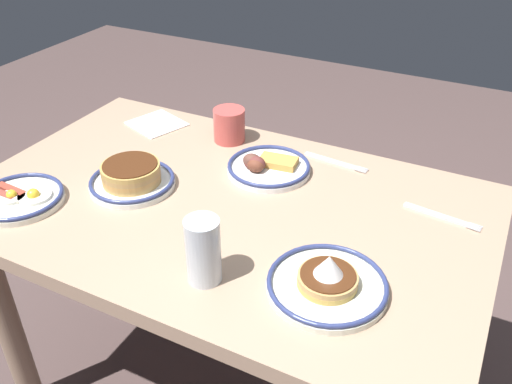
# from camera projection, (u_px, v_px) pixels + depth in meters

# --- Properties ---
(dining_table) EXTENTS (1.26, 0.78, 0.73)m
(dining_table) POSITION_uv_depth(u_px,v_px,m) (224.00, 238.00, 1.38)
(dining_table) COLOR tan
(dining_table) RESTS_ON ground_plane
(plate_near_main) EXTENTS (0.22, 0.22, 0.05)m
(plate_near_main) POSITION_uv_depth(u_px,v_px,m) (267.00, 167.00, 1.43)
(plate_near_main) COLOR white
(plate_near_main) RESTS_ON dining_table
(plate_center_pancakes) EXTENTS (0.21, 0.21, 0.06)m
(plate_center_pancakes) POSITION_uv_depth(u_px,v_px,m) (132.00, 178.00, 1.36)
(plate_center_pancakes) COLOR white
(plate_center_pancakes) RESTS_ON dining_table
(plate_far_companion) EXTENTS (0.24, 0.24, 0.08)m
(plate_far_companion) POSITION_uv_depth(u_px,v_px,m) (327.00, 283.00, 1.05)
(plate_far_companion) COLOR silver
(plate_far_companion) RESTS_ON dining_table
(plate_far_side) EXTENTS (0.21, 0.21, 0.04)m
(plate_far_side) POSITION_uv_depth(u_px,v_px,m) (20.00, 198.00, 1.31)
(plate_far_side) COLOR silver
(plate_far_side) RESTS_ON dining_table
(coffee_mug) EXTENTS (0.12, 0.09, 0.10)m
(coffee_mug) POSITION_uv_depth(u_px,v_px,m) (229.00, 124.00, 1.56)
(coffee_mug) COLOR #BF4C47
(coffee_mug) RESTS_ON dining_table
(drinking_glass) EXTENTS (0.07, 0.07, 0.14)m
(drinking_glass) POSITION_uv_depth(u_px,v_px,m) (203.00, 254.00, 1.05)
(drinking_glass) COLOR silver
(drinking_glass) RESTS_ON dining_table
(paper_napkin) EXTENTS (0.19, 0.18, 0.00)m
(paper_napkin) POSITION_uv_depth(u_px,v_px,m) (157.00, 124.00, 1.67)
(paper_napkin) COLOR white
(paper_napkin) RESTS_ON dining_table
(fork_near) EXTENTS (0.18, 0.04, 0.01)m
(fork_near) POSITION_uv_depth(u_px,v_px,m) (442.00, 217.00, 1.26)
(fork_near) COLOR silver
(fork_near) RESTS_ON dining_table
(fork_far) EXTENTS (0.18, 0.04, 0.01)m
(fork_far) POSITION_uv_depth(u_px,v_px,m) (336.00, 162.00, 1.47)
(fork_far) COLOR silver
(fork_far) RESTS_ON dining_table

